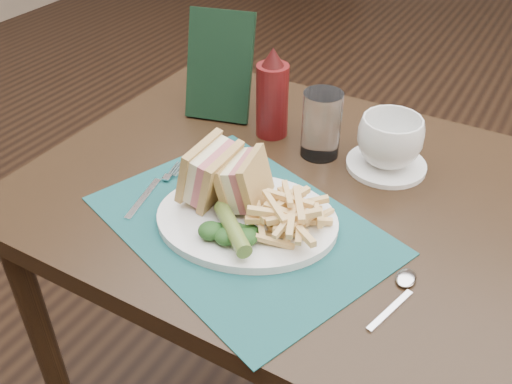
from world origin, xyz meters
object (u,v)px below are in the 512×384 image
check_presenter (220,66)px  plate (247,220)px  drinking_glass (321,124)px  ketchup_bottle (272,93)px  coffee_cup (390,141)px  saucer (386,165)px  placemat (240,225)px  sandwich_half_a (199,168)px  table_main (279,319)px  sandwich_half_b (232,178)px

check_presenter → plate: bearing=-65.5°
drinking_glass → ketchup_bottle: (-0.12, 0.02, 0.03)m
coffee_cup → ketchup_bottle: bearing=179.6°
saucer → check_presenter: size_ratio=0.66×
drinking_glass → check_presenter: bearing=170.4°
placemat → saucer: (0.15, 0.29, 0.00)m
check_presenter → coffee_cup: bearing=-18.1°
saucer → coffee_cup: 0.05m
check_presenter → sandwich_half_a: bearing=-78.0°
sandwich_half_a → drinking_glass: 0.27m
sandwich_half_a → coffee_cup: size_ratio=0.88×
placemat → ketchup_bottle: size_ratio=2.52×
table_main → ketchup_bottle: size_ratio=4.84×
table_main → check_presenter: bearing=146.2°
table_main → ketchup_bottle: 0.50m
ketchup_bottle → plate: bearing=-69.0°
table_main → ketchup_bottle: bearing=126.3°
ketchup_bottle → placemat: bearing=-70.9°
sandwich_half_a → check_presenter: 0.32m
placemat → plate: bearing=43.3°
coffee_cup → sandwich_half_b: bearing=-125.4°
table_main → saucer: (0.15, 0.14, 0.38)m
plate → sandwich_half_b: (-0.04, 0.02, 0.06)m
sandwich_half_b → sandwich_half_a: bearing=179.0°
saucer → ketchup_bottle: size_ratio=0.81×
sandwich_half_b → saucer: (0.18, 0.26, -0.06)m
table_main → plate: plate is taller
placemat → plate: plate is taller
drinking_glass → coffee_cup: bearing=8.7°
table_main → plate: bearing=-87.7°
coffee_cup → ketchup_bottle: ketchup_bottle is taller
coffee_cup → check_presenter: 0.39m
drinking_glass → check_presenter: (-0.26, 0.04, 0.05)m
placemat → check_presenter: 0.40m
table_main → coffee_cup: coffee_cup is taller
table_main → placemat: placemat is taller
placemat → check_presenter: bearing=127.5°
plate → saucer: 0.31m
coffee_cup → drinking_glass: bearing=-171.3°
ketchup_bottle → table_main: bearing=-53.7°
coffee_cup → check_presenter: bearing=176.5°
ketchup_bottle → check_presenter: (-0.14, 0.02, 0.02)m
coffee_cup → check_presenter: check_presenter is taller
drinking_glass → ketchup_bottle: bearing=169.8°
placemat → ketchup_bottle: (-0.10, 0.29, 0.09)m
plate → sandwich_half_b: bearing=134.4°
plate → sandwich_half_b: sandwich_half_b is taller
placemat → sandwich_half_b: (-0.03, 0.03, 0.06)m
sandwich_half_a → table_main: bearing=51.6°
plate → sandwich_half_a: size_ratio=2.85×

